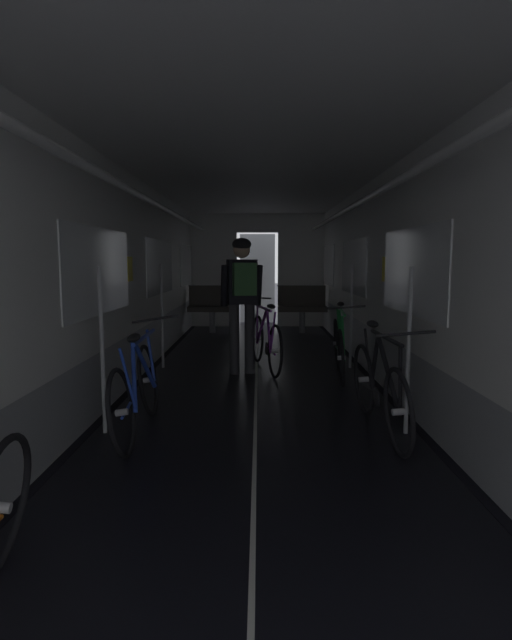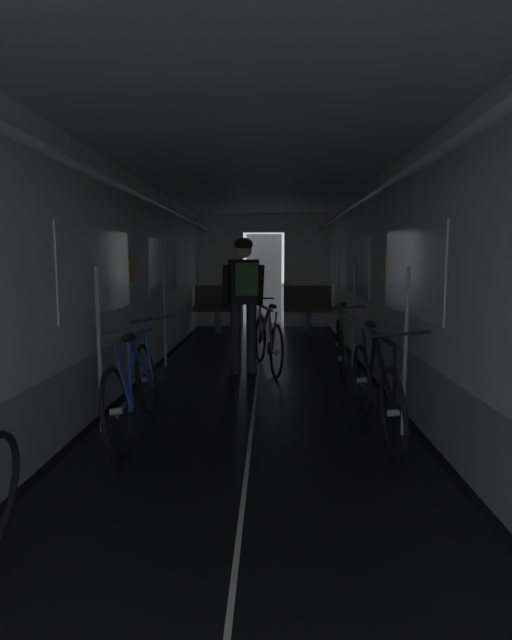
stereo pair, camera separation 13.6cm
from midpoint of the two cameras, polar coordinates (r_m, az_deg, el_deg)
The scene contains 9 objects.
ground_plane at distance 2.48m, azimuth -2.29°, elevation -29.03°, with size 60.00×60.00×0.00m, color black.
train_car_shell at distance 5.61m, azimuth -0.70°, elevation 9.31°, with size 3.14×12.34×2.57m.
bench_seat_far_left at distance 10.17m, azimuth -5.34°, elevation 1.77°, with size 0.98×0.51×0.95m.
bench_seat_far_right at distance 10.15m, azimuth 4.83°, elevation 1.77°, with size 0.98×0.51×0.95m.
bicycle_black at distance 4.38m, azimuth 12.90°, elevation -7.49°, with size 0.44×1.69×0.95m.
bicycle_green at distance 6.37m, azimuth 8.79°, elevation -2.93°, with size 0.44×1.69×0.95m.
bicycle_blue at distance 4.38m, azimuth -14.20°, elevation -7.56°, with size 0.44×1.69×0.96m.
person_cyclist_aisle at distance 6.36m, azimuth -2.18°, elevation 3.37°, with size 0.56×0.45×1.73m.
bicycle_purple_in_aisle at distance 6.69m, azimuth 0.52°, elevation -2.38°, with size 0.56×1.66×0.94m.
Camera 1 is at (0.03, -2.01, 1.45)m, focal length 28.26 mm.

